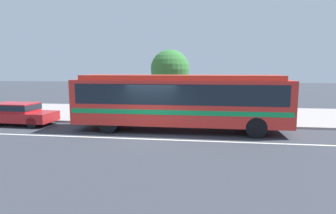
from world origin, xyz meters
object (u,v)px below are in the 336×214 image
pedestrian_waiting_near_sign (215,104)px  pedestrian_walking_along_curb (203,105)px  bus_stop_sign (259,98)px  transit_bus (180,99)px  pedestrian_standing_by_tree (214,106)px  street_tree_near_stop (170,69)px  sedan_behind_bus (18,113)px

pedestrian_waiting_near_sign → pedestrian_walking_along_curb: pedestrian_walking_along_curb is taller
pedestrian_walking_along_curb → bus_stop_sign: bus_stop_sign is taller
transit_bus → pedestrian_walking_along_curb: bearing=63.1°
transit_bus → pedestrian_standing_by_tree: bearing=48.0°
bus_stop_sign → street_tree_near_stop: street_tree_near_stop is taller
pedestrian_standing_by_tree → street_tree_near_stop: (-2.95, 2.67, 2.11)m
transit_bus → pedestrian_walking_along_curb: size_ratio=6.37×
pedestrian_walking_along_curb → bus_stop_sign: bearing=-10.2°
street_tree_near_stop → pedestrian_waiting_near_sign: bearing=-28.7°
sedan_behind_bus → street_tree_near_stop: bearing=27.3°
pedestrian_waiting_near_sign → bus_stop_sign: 2.80m
sedan_behind_bus → pedestrian_walking_along_curb: size_ratio=2.45×
sedan_behind_bus → pedestrian_waiting_near_sign: 11.81m
pedestrian_standing_by_tree → street_tree_near_stop: street_tree_near_stop is taller
sedan_behind_bus → bus_stop_sign: size_ratio=1.77×
pedestrian_walking_along_curb → bus_stop_sign: (3.15, -0.56, 0.52)m
pedestrian_waiting_near_sign → bus_stop_sign: bus_stop_sign is taller
pedestrian_standing_by_tree → sedan_behind_bus: bearing=-171.6°
sedan_behind_bus → street_tree_near_stop: (8.45, 4.36, 2.53)m
bus_stop_sign → pedestrian_standing_by_tree: bearing=174.9°
pedestrian_waiting_near_sign → pedestrian_standing_by_tree: bearing=-94.9°
transit_bus → street_tree_near_stop: (-1.16, 4.65, 1.53)m
transit_bus → pedestrian_waiting_near_sign: transit_bus is taller
pedestrian_waiting_near_sign → street_tree_near_stop: size_ratio=0.39×
sedan_behind_bus → pedestrian_waiting_near_sign: bearing=13.2°
sedan_behind_bus → pedestrian_waiting_near_sign: (11.49, 2.70, 0.41)m
sedan_behind_bus → pedestrian_standing_by_tree: size_ratio=2.47×
sedan_behind_bus → street_tree_near_stop: size_ratio=0.96×
sedan_behind_bus → pedestrian_walking_along_curb: pedestrian_walking_along_curb is taller
sedan_behind_bus → pedestrian_standing_by_tree: (11.40, 1.69, 0.41)m
transit_bus → pedestrian_standing_by_tree: size_ratio=6.41×
pedestrian_waiting_near_sign → bus_stop_sign: (2.46, -1.23, 0.54)m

